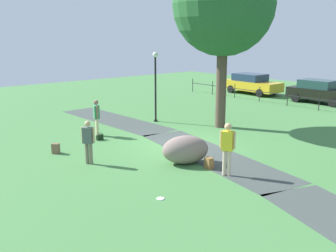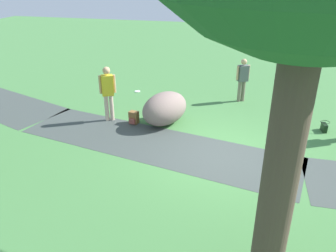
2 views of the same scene
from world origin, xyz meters
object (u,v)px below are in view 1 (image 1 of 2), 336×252
lawn_boulder (185,150)px  spare_backpack_on_lawn (56,149)px  large_shade_tree (224,5)px  passerby_on_path (88,139)px  parked_wagon_silver (319,91)px  handbag_on_grass (100,137)px  parked_sedan_grey (252,83)px  woman_with_handbag (97,115)px  backpack_by_boulder (209,163)px  lamp_post (155,79)px  man_near_boulder (227,145)px  frisbee_on_grass (160,199)px

lawn_boulder → spare_backpack_on_lawn: bearing=-144.6°
large_shade_tree → lawn_boulder: 8.13m
passerby_on_path → parked_wagon_silver: passerby_on_path is taller
lawn_boulder → handbag_on_grass: bearing=-172.5°
large_shade_tree → parked_sedan_grey: size_ratio=1.81×
woman_with_handbag → backpack_by_boulder: bearing=4.7°
lamp_post → man_near_boulder: lamp_post is taller
large_shade_tree → man_near_boulder: size_ratio=4.72×
lamp_post → parked_sedan_grey: (-2.89, 12.07, -1.45)m
lamp_post → handbag_on_grass: bearing=-72.9°
lawn_boulder → passerby_on_path: (-2.23, -2.65, 0.40)m
lawn_boulder → man_near_boulder: 1.89m
large_shade_tree → backpack_by_boulder: (3.99, -5.05, -5.71)m
woman_with_handbag → backpack_by_boulder: 6.60m
frisbee_on_grass → woman_with_handbag: bearing=162.0°
man_near_boulder → large_shade_tree: bearing=133.4°
lawn_boulder → passerby_on_path: size_ratio=1.26×
woman_with_handbag → parked_sedan_grey: (-3.46, 16.01, -0.15)m
parked_wagon_silver → man_near_boulder: bearing=-71.5°
handbag_on_grass → parked_wagon_silver: (1.45, 16.32, 0.67)m
frisbee_on_grass → parked_wagon_silver: parked_wagon_silver is taller
lamp_post → man_near_boulder: (7.95, -3.47, -1.23)m
lamp_post → parked_sedan_grey: 12.49m
lamp_post → frisbee_on_grass: size_ratio=16.19×
lawn_boulder → parked_wagon_silver: parked_wagon_silver is taller
frisbee_on_grass → spare_backpack_on_lawn: bearing=-177.4°
large_shade_tree → frisbee_on_grass: size_ratio=36.89×
frisbee_on_grass → large_shade_tree: bearing=121.4°
passerby_on_path → spare_backpack_on_lawn: bearing=-170.3°
passerby_on_path → spare_backpack_on_lawn: (-1.98, -0.34, -0.72)m
lamp_post → frisbee_on_grass: bearing=-38.5°
passerby_on_path → handbag_on_grass: 3.38m
large_shade_tree → passerby_on_path: size_ratio=5.27×
backpack_by_boulder → lamp_post: bearing=154.4°
large_shade_tree → backpack_by_boulder: 8.61m
large_shade_tree → spare_backpack_on_lawn: size_ratio=20.94×
woman_with_handbag → handbag_on_grass: size_ratio=5.02×
man_near_boulder → frisbee_on_grass: 3.06m
lamp_post → lawn_boulder: lamp_post is taller
man_near_boulder → handbag_on_grass: bearing=-173.1°
lawn_boulder → frisbee_on_grass: 3.32m
handbag_on_grass → spare_backpack_on_lawn: size_ratio=0.83×
frisbee_on_grass → handbag_on_grass: bearing=162.7°
lamp_post → parked_wagon_silver: 12.45m
handbag_on_grass → backpack_by_boulder: (5.79, 0.86, 0.05)m
lawn_boulder → backpack_by_boulder: (0.96, 0.22, -0.32)m
parked_sedan_grey → handbag_on_grass: bearing=-75.6°
large_shade_tree → parked_wagon_silver: 11.59m
handbag_on_grass → parked_wagon_silver: size_ratio=0.08×
woman_with_handbag → spare_backpack_on_lawn: bearing=-63.1°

